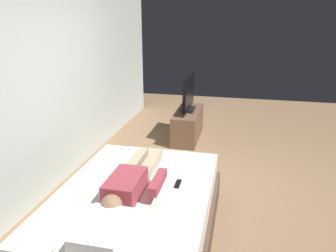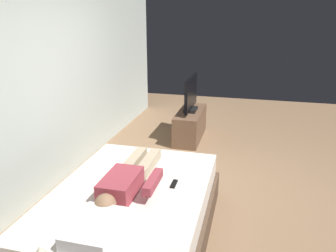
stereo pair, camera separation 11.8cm
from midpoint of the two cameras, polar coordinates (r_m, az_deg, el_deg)
ground_plane at (r=4.06m, az=5.98°, el=-11.86°), size 10.00×10.00×0.00m
back_wall at (r=4.55m, az=-17.94°, el=9.53°), size 6.40×0.10×2.80m
bed at (r=3.24m, az=-6.79°, el=-15.19°), size 2.04×1.45×0.54m
pillow at (r=2.52m, az=-12.55°, el=-17.32°), size 0.48×0.34×0.12m
person at (r=3.08m, az=-7.41°, el=-9.30°), size 1.26×0.46×0.18m
remote at (r=3.14m, az=0.65°, el=-10.03°), size 0.15×0.04×0.02m
tv_stand at (r=5.70m, az=2.89°, el=0.25°), size 1.10×0.40×0.50m
tv at (r=5.55m, az=2.98°, el=5.49°), size 0.88×0.20×0.59m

